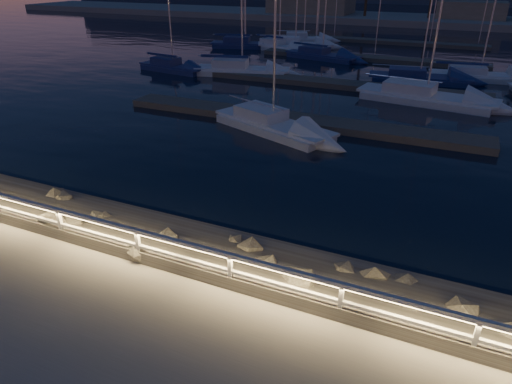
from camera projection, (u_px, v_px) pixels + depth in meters
ground at (113, 252)px, 13.82m from camera, size 400.00×400.00×0.00m
harbor_water at (353, 78)px, 39.75m from camera, size 400.00×440.00×0.60m
guard_rail at (108, 230)px, 13.51m from camera, size 44.11×0.12×1.06m
riprap at (46, 208)px, 16.85m from camera, size 31.68×2.93×1.44m
floating_docks at (357, 69)px, 40.54m from camera, size 22.00×36.00×0.40m
far_shore at (415, 17)px, 74.21m from camera, size 160.00×14.00×5.20m
sailboat_a at (172, 66)px, 40.43m from camera, size 6.86×2.96×11.39m
sailboat_b at (271, 123)px, 25.76m from camera, size 7.94×4.85×13.14m
sailboat_c at (422, 96)px, 31.09m from camera, size 9.38×3.93×15.45m
sailboat_e at (240, 69)px, 38.94m from camera, size 8.28×4.21×13.67m
sailboat_g at (477, 75)px, 37.20m from camera, size 8.02×3.43×13.20m
sailboat_i at (278, 46)px, 50.46m from camera, size 7.43×4.10×12.28m
sailboat_j at (293, 44)px, 51.38m from camera, size 8.59×5.40×14.26m
sailboat_k at (321, 55)px, 45.79m from camera, size 7.99×4.04×13.07m
sailboat_l at (417, 77)px, 36.60m from camera, size 8.13×3.43×13.34m
sailboat_m at (302, 39)px, 55.82m from camera, size 7.15×4.43×11.91m
sailboat_n at (244, 44)px, 52.03m from camera, size 8.19×4.32×13.45m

